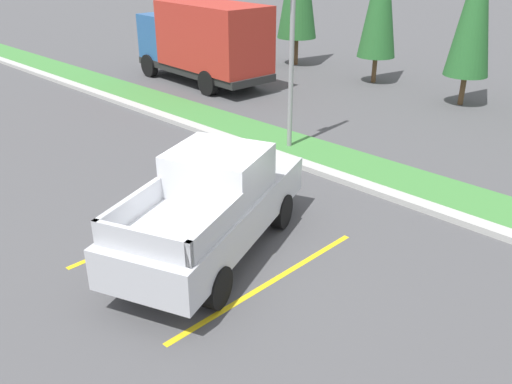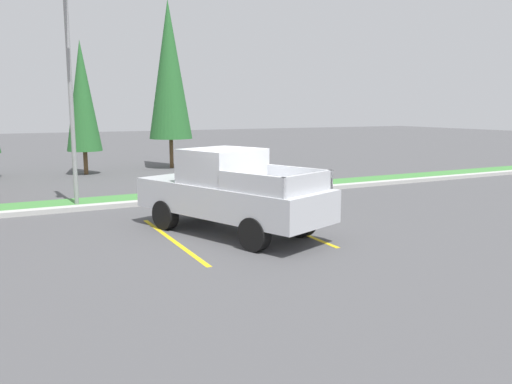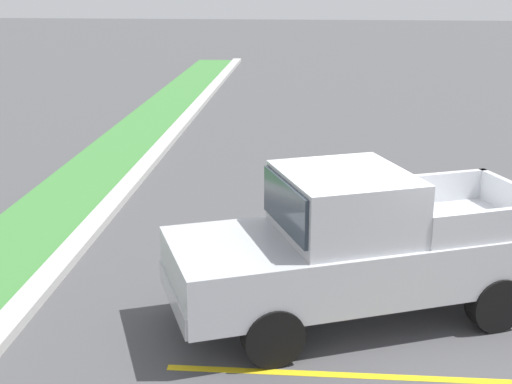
# 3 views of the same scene
# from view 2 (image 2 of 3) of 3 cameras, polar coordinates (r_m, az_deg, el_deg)

# --- Properties ---
(ground_plane) EXTENTS (120.00, 120.00, 0.00)m
(ground_plane) POSITION_cam_2_polar(r_m,az_deg,el_deg) (12.81, -1.47, -4.71)
(ground_plane) COLOR #4C4C4F
(parking_line_near) EXTENTS (0.12, 4.80, 0.01)m
(parking_line_near) POSITION_cam_2_polar(r_m,az_deg,el_deg) (12.45, -9.30, -5.24)
(parking_line_near) COLOR yellow
(parking_line_near) RESTS_ON ground
(parking_line_far) EXTENTS (0.12, 4.80, 0.01)m
(parking_line_far) POSITION_cam_2_polar(r_m,az_deg,el_deg) (13.67, 3.19, -3.82)
(parking_line_far) COLOR yellow
(parking_line_far) RESTS_ON ground
(curb_strip) EXTENTS (56.00, 0.40, 0.15)m
(curb_strip) POSITION_cam_2_polar(r_m,az_deg,el_deg) (17.35, -8.59, -0.87)
(curb_strip) COLOR #B2B2AD
(curb_strip) RESTS_ON ground
(grass_median) EXTENTS (56.00, 1.80, 0.06)m
(grass_median) POSITION_cam_2_polar(r_m,az_deg,el_deg) (18.39, -9.67, -0.47)
(grass_median) COLOR #42843D
(grass_median) RESTS_ON ground
(pickup_truck_main) EXTENTS (3.65, 5.55, 2.10)m
(pickup_truck_main) POSITION_cam_2_polar(r_m,az_deg,el_deg) (12.81, -2.95, 0.02)
(pickup_truck_main) COLOR black
(pickup_truck_main) RESTS_ON ground
(street_light) EXTENTS (0.24, 1.49, 6.85)m
(street_light) POSITION_cam_2_polar(r_m,az_deg,el_deg) (17.14, -19.88, 11.66)
(street_light) COLOR gray
(street_light) RESTS_ON ground
(cypress_tree_center) EXTENTS (1.61, 1.61, 6.21)m
(cypress_tree_center) POSITION_cam_2_polar(r_m,az_deg,el_deg) (25.54, -18.72, 10.03)
(cypress_tree_center) COLOR brown
(cypress_tree_center) RESTS_ON ground
(cypress_tree_right_inner) EXTENTS (2.22, 2.22, 8.54)m
(cypress_tree_right_inner) POSITION_cam_2_polar(r_m,az_deg,el_deg) (27.40, -9.60, 13.18)
(cypress_tree_right_inner) COLOR brown
(cypress_tree_right_inner) RESTS_ON ground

